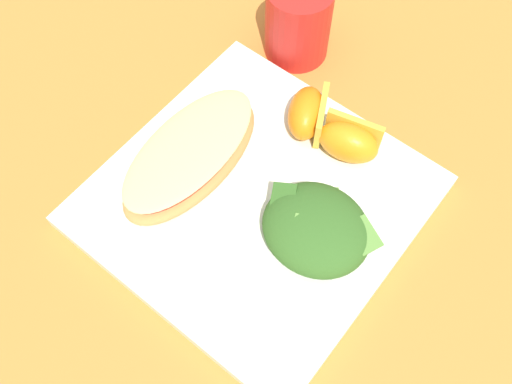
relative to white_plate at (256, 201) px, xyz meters
The scene contains 7 objects.
ground 0.01m from the white_plate, ahead, with size 3.00×3.00×0.00m, color #C67A33.
white_plate is the anchor object (origin of this frame).
cheesy_pizza_bread 0.08m from the white_plate, ahead, with size 0.08×0.17×0.04m.
green_salad_pile 0.07m from the white_plate, behind, with size 0.11×0.09×0.04m.
orange_wedge_front 0.11m from the white_plate, 111.98° to the right, with size 0.07×0.05×0.04m.
orange_wedge_middle 0.10m from the white_plate, 83.34° to the right, with size 0.06×0.07×0.04m.
drinking_red_cup 0.21m from the white_plate, 64.23° to the right, with size 0.07×0.07×0.09m, color red.
Camera 1 is at (-0.16, 0.20, 0.50)m, focal length 40.69 mm.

